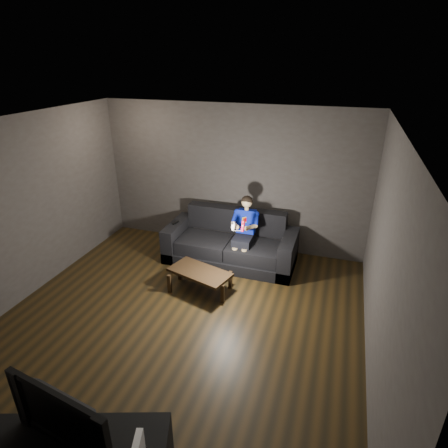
% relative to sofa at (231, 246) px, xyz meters
% --- Properties ---
extents(floor, '(5.00, 5.00, 0.00)m').
position_rel_sofa_xyz_m(floor, '(-0.19, -1.85, -0.29)').
color(floor, black).
rests_on(floor, ground).
extents(back_wall, '(5.00, 0.04, 2.70)m').
position_rel_sofa_xyz_m(back_wall, '(-0.19, 0.65, 1.06)').
color(back_wall, '#3D3735').
rests_on(back_wall, ground).
extents(front_wall, '(5.00, 0.04, 2.70)m').
position_rel_sofa_xyz_m(front_wall, '(-0.19, -4.35, 1.06)').
color(front_wall, '#3D3735').
rests_on(front_wall, ground).
extents(left_wall, '(0.04, 5.00, 2.70)m').
position_rel_sofa_xyz_m(left_wall, '(-2.69, -1.85, 1.06)').
color(left_wall, '#3D3735').
rests_on(left_wall, ground).
extents(right_wall, '(0.04, 5.00, 2.70)m').
position_rel_sofa_xyz_m(right_wall, '(2.31, -1.85, 1.06)').
color(right_wall, '#3D3735').
rests_on(right_wall, ground).
extents(ceiling, '(5.00, 5.00, 0.02)m').
position_rel_sofa_xyz_m(ceiling, '(-0.19, -1.85, 2.41)').
color(ceiling, silver).
rests_on(ceiling, back_wall).
extents(sofa, '(2.31, 1.00, 0.89)m').
position_rel_sofa_xyz_m(sofa, '(0.00, 0.00, 0.00)').
color(sofa, black).
rests_on(sofa, floor).
extents(child, '(0.47, 0.58, 1.15)m').
position_rel_sofa_xyz_m(child, '(0.26, -0.06, 0.46)').
color(child, black).
rests_on(child, sofa).
extents(wii_remote_red, '(0.06, 0.07, 0.18)m').
position_rel_sofa_xyz_m(wii_remote_red, '(0.35, -0.51, 0.67)').
color(wii_remote_red, '#BF1939').
rests_on(wii_remote_red, child).
extents(nunchuk_white, '(0.07, 0.10, 0.16)m').
position_rel_sofa_xyz_m(nunchuk_white, '(0.18, -0.50, 0.64)').
color(nunchuk_white, white).
rests_on(nunchuk_white, child).
extents(wii_remote_black, '(0.06, 0.16, 0.03)m').
position_rel_sofa_xyz_m(wii_remote_black, '(-1.04, -0.09, 0.35)').
color(wii_remote_black, black).
rests_on(wii_remote_black, sofa).
extents(coffee_table, '(1.07, 0.74, 0.35)m').
position_rel_sofa_xyz_m(coffee_table, '(-0.18, -1.08, 0.01)').
color(coffee_table, black).
rests_on(coffee_table, floor).
extents(tv, '(1.05, 0.31, 0.60)m').
position_rel_sofa_xyz_m(tv, '(-0.09, -4.12, 0.55)').
color(tv, black).
rests_on(tv, media_console).
extents(wii_console, '(0.10, 0.18, 0.23)m').
position_rel_sofa_xyz_m(wii_console, '(0.51, -4.12, 0.37)').
color(wii_console, white).
rests_on(wii_console, media_console).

